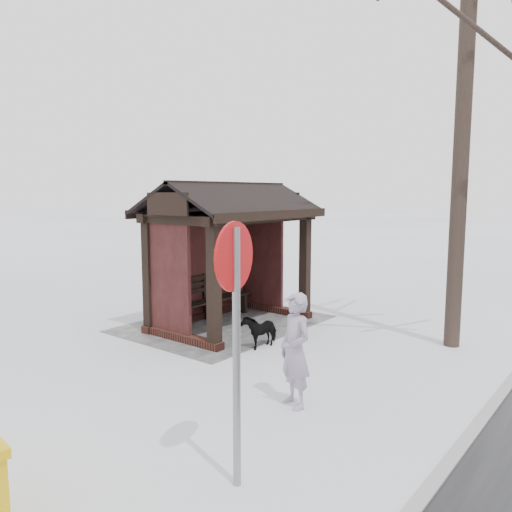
% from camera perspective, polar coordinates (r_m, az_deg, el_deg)
% --- Properties ---
extents(ground, '(120.00, 120.00, 0.00)m').
position_cam_1_polar(ground, '(10.96, -2.79, -7.91)').
color(ground, white).
rests_on(ground, ground).
extents(kerb, '(120.00, 0.15, 0.06)m').
position_cam_1_polar(kerb, '(8.57, 26.90, -13.04)').
color(kerb, gray).
rests_on(kerb, ground).
extents(trampled_patch, '(4.20, 3.20, 0.02)m').
position_cam_1_polar(trampled_patch, '(11.09, -3.57, -7.69)').
color(trampled_patch, gray).
rests_on(trampled_patch, ground).
extents(bus_shelter, '(3.60, 2.40, 3.09)m').
position_cam_1_polar(bus_shelter, '(10.70, -3.50, 3.50)').
color(bus_shelter, '#3A1A15').
rests_on(bus_shelter, ground).
extents(tree_near, '(3.42, 3.42, 9.03)m').
position_cam_1_polar(tree_near, '(10.37, 23.17, 25.19)').
color(tree_near, black).
rests_on(tree_near, ground).
extents(pedestrian, '(0.57, 0.67, 1.55)m').
position_cam_1_polar(pedestrian, '(6.80, 4.50, -10.70)').
color(pedestrian, '#95889F').
rests_on(pedestrian, ground).
extents(dog, '(0.77, 0.39, 0.63)m').
position_cam_1_polar(dog, '(9.42, 0.43, -8.47)').
color(dog, black).
rests_on(dog, ground).
extents(road_sign, '(0.66, 0.15, 2.61)m').
position_cam_1_polar(road_sign, '(4.73, -2.42, -5.14)').
color(road_sign, gray).
rests_on(road_sign, ground).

